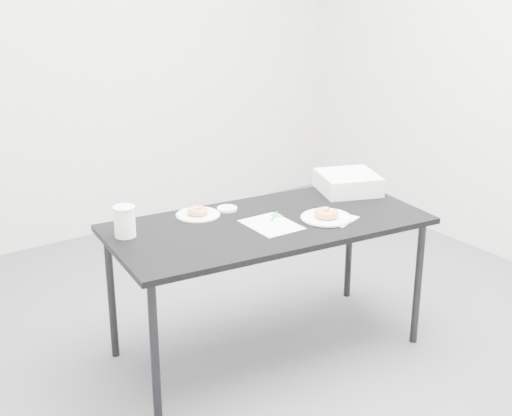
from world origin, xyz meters
TOP-DOWN VIEW (x-y plane):
  - floor at (0.00, 0.00)m, footprint 4.00×4.00m
  - wall_back at (0.00, 2.00)m, footprint 4.00×0.02m
  - table at (0.06, 0.03)m, footprint 1.58×0.89m
  - scorecard at (0.05, -0.02)m, footprint 0.21×0.27m
  - logo_patch at (0.14, 0.06)m, footprint 0.04×0.04m
  - pen at (0.12, 0.05)m, footprint 0.10×0.09m
  - napkin at (0.35, -0.13)m, footprint 0.22×0.22m
  - plate_near at (0.31, -0.11)m, footprint 0.25×0.25m
  - donut_near at (0.31, -0.11)m, footprint 0.14×0.14m
  - plate_far at (-0.17, 0.29)m, footprint 0.21×0.21m
  - donut_far at (-0.17, 0.29)m, footprint 0.14×0.14m
  - coffee_cup at (-0.57, 0.25)m, footprint 0.09×0.09m
  - cup_lid at (-0.01, 0.27)m, footprint 0.10×0.10m
  - bakery_box at (0.68, 0.15)m, footprint 0.38×0.38m

SIDE VIEW (x-z plane):
  - floor at x=0.00m, z-range 0.00..0.00m
  - table at x=0.06m, z-range 0.29..0.98m
  - scorecard at x=0.05m, z-range 0.69..0.69m
  - napkin at x=0.35m, z-range 0.69..0.69m
  - plate_far at x=-0.17m, z-range 0.69..0.69m
  - logo_patch at x=0.14m, z-range 0.69..0.69m
  - pen at x=0.12m, z-range 0.69..0.70m
  - plate_near at x=0.31m, z-range 0.69..0.70m
  - cup_lid at x=-0.01m, z-range 0.69..0.70m
  - donut_far at x=-0.17m, z-range 0.69..0.73m
  - donut_near at x=0.31m, z-range 0.70..0.74m
  - bakery_box at x=0.68m, z-range 0.69..0.79m
  - coffee_cup at x=-0.57m, z-range 0.69..0.83m
  - wall_back at x=0.00m, z-range 0.00..2.70m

